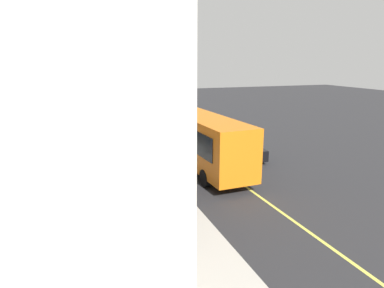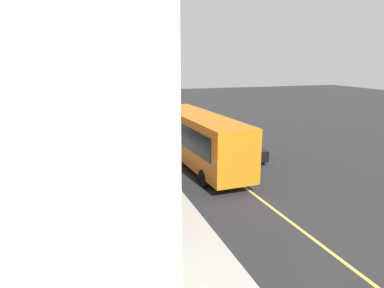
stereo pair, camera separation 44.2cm
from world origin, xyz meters
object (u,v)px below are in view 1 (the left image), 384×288
at_px(traffic_light, 130,114).
at_px(bus, 199,138).
at_px(car_navy, 205,133).
at_px(car_black, 243,148).
at_px(pedestrian_at_corner, 126,152).
at_px(pedestrian_near_storefront, 159,164).

bearing_deg(traffic_light, bus, -159.46).
bearing_deg(car_navy, car_black, -172.19).
distance_m(traffic_light, pedestrian_at_corner, 7.35).
distance_m(bus, traffic_light, 8.81).
height_order(bus, traffic_light, bus).
xyz_separation_m(bus, traffic_light, (8.23, 3.09, 0.55)).
relative_size(traffic_light, car_navy, 0.74).
bearing_deg(pedestrian_near_storefront, traffic_light, -0.66).
bearing_deg(bus, car_black, -75.44).
distance_m(car_black, pedestrian_at_corner, 8.35).
height_order(bus, car_navy, bus).
relative_size(car_navy, pedestrian_at_corner, 2.71).
bearing_deg(bus, traffic_light, 20.54).
bearing_deg(pedestrian_at_corner, traffic_light, -11.99).
xyz_separation_m(car_black, pedestrian_at_corner, (0.21, 8.33, 0.36)).
distance_m(car_black, pedestrian_near_storefront, 7.54).
relative_size(pedestrian_at_corner, pedestrian_near_storefront, 1.03).
distance_m(traffic_light, car_black, 10.13).
height_order(bus, pedestrian_at_corner, bus).
height_order(car_navy, pedestrian_at_corner, pedestrian_at_corner).
distance_m(bus, car_navy, 7.25).
distance_m(bus, pedestrian_at_corner, 4.81).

